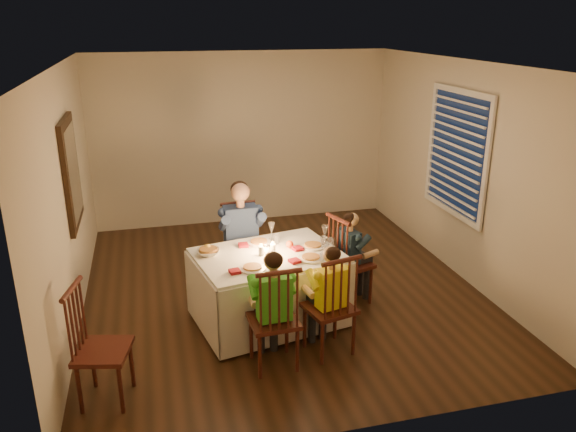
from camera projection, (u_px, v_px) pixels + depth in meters
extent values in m
plane|color=black|center=(281.00, 288.00, 6.69)|extent=(5.00, 5.00, 0.00)
cube|color=beige|center=(67.00, 199.00, 5.73)|extent=(0.02, 5.00, 2.60)
cube|color=beige|center=(462.00, 171.00, 6.78)|extent=(0.02, 5.00, 2.60)
cube|color=beige|center=(243.00, 139.00, 8.54)|extent=(4.50, 0.02, 2.60)
plane|color=white|center=(280.00, 64.00, 5.82)|extent=(5.00, 5.00, 0.00)
cube|color=silver|center=(268.00, 256.00, 5.74)|extent=(1.61, 1.29, 0.04)
cube|color=silver|center=(250.00, 269.00, 6.31)|extent=(1.45, 0.31, 0.71)
cube|color=silver|center=(290.00, 310.00, 5.42)|extent=(1.45, 0.31, 0.71)
cube|color=silver|center=(329.00, 275.00, 6.16)|extent=(0.23, 1.05, 0.71)
cube|color=silver|center=(202.00, 302.00, 5.57)|extent=(0.23, 1.05, 0.71)
cylinder|color=silver|center=(259.00, 243.00, 6.00)|extent=(0.31, 0.31, 0.02)
cylinder|color=silver|center=(252.00, 268.00, 5.38)|extent=(0.31, 0.31, 0.02)
cylinder|color=silver|center=(311.00, 258.00, 5.61)|extent=(0.31, 0.31, 0.02)
cylinder|color=silver|center=(313.00, 246.00, 5.91)|extent=(0.31, 0.31, 0.02)
cylinder|color=white|center=(261.00, 251.00, 5.69)|extent=(0.06, 0.06, 0.10)
cylinder|color=white|center=(273.00, 249.00, 5.74)|extent=(0.06, 0.06, 0.10)
sphere|color=yellow|center=(207.00, 248.00, 5.76)|extent=(0.09, 0.09, 0.09)
sphere|color=#E84A13|center=(290.00, 244.00, 5.88)|extent=(0.08, 0.08, 0.08)
imported|color=silver|center=(208.00, 252.00, 5.71)|extent=(0.26, 0.26, 0.06)
cube|color=black|center=(71.00, 172.00, 5.95)|extent=(0.05, 0.95, 1.15)
cube|color=white|center=(74.00, 172.00, 5.95)|extent=(0.01, 0.78, 0.98)
cube|color=#0D1A36|center=(458.00, 153.00, 6.80)|extent=(0.01, 1.20, 1.40)
cube|color=white|center=(457.00, 153.00, 6.79)|extent=(0.03, 1.34, 1.54)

